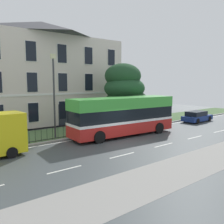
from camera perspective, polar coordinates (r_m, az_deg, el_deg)
The scene contains 7 objects.
ground_plane at distance 18.63m, azimuth 1.72°, elevation -7.18°, with size 60.00×56.00×0.18m.
georgian_townhouse at distance 29.79m, azimuth -15.91°, elevation 9.19°, with size 16.14×9.85×11.32m.
iron_verge_railing at distance 21.18m, azimuth -4.77°, elevation -3.70°, with size 14.69×0.04×0.97m.
evergreen_tree at distance 25.67m, azimuth 3.18°, elevation 3.73°, with size 5.24×5.24×6.40m.
single_decker_bus at distance 20.70m, azimuth 2.71°, elevation -0.84°, with size 9.74×3.05×3.28m.
parked_hatchback_00 at distance 29.70m, azimuth 19.38°, elevation -1.01°, with size 4.23×1.93×1.23m.
street_lamp_post at distance 19.71m, azimuth -13.52°, elevation 4.98°, with size 0.36×0.24×6.62m.
Camera 1 is at (-11.67, -12.92, 4.57)m, focal length 38.80 mm.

